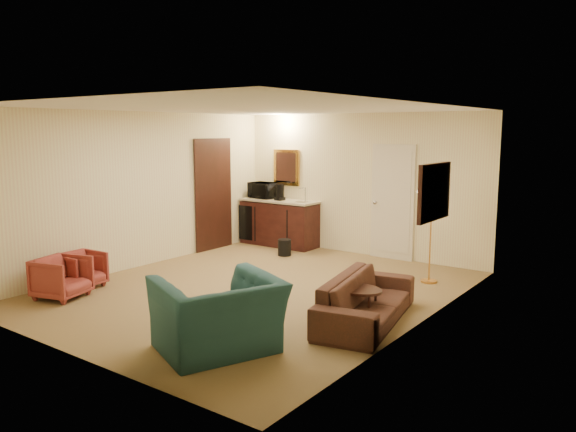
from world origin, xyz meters
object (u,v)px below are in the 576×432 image
at_px(teal_armchair, 218,303).
at_px(waste_bin, 284,247).
at_px(rose_chair_near, 81,268).
at_px(floor_lamp, 431,228).
at_px(coffee_table, 354,304).
at_px(wetbar_cabinet, 279,223).
at_px(microwave, 263,189).
at_px(coffee_maker, 280,192).
at_px(rose_chair_far, 62,276).
at_px(sofa, 366,292).

bearing_deg(teal_armchair, waste_bin, -128.89).
xyz_separation_m(rose_chair_near, floor_lamp, (4.02, 3.29, 0.55)).
bearing_deg(waste_bin, coffee_table, -40.28).
distance_m(wetbar_cabinet, microwave, 0.79).
bearing_deg(floor_lamp, wetbar_cabinet, 165.98).
bearing_deg(waste_bin, floor_lamp, -3.60).
bearing_deg(rose_chair_near, teal_armchair, -103.32).
relative_size(waste_bin, microwave, 0.53).
xyz_separation_m(wetbar_cabinet, coffee_maker, (0.06, -0.06, 0.62)).
bearing_deg(rose_chair_near, floor_lamp, -53.93).
height_order(rose_chair_near, rose_chair_far, rose_chair_far).
bearing_deg(coffee_maker, wetbar_cabinet, 121.69).
xyz_separation_m(floor_lamp, waste_bin, (-2.87, 0.18, -0.69)).
height_order(teal_armchair, coffee_table, teal_armchair).
relative_size(wetbar_cabinet, waste_bin, 5.41).
relative_size(rose_chair_near, coffee_table, 0.81).
relative_size(rose_chair_far, coffee_maker, 1.97).
bearing_deg(wetbar_cabinet, rose_chair_far, -93.09).
bearing_deg(rose_chair_far, floor_lamp, -61.00).
relative_size(rose_chair_near, floor_lamp, 0.34).
bearing_deg(wetbar_cabinet, sofa, -40.08).
xyz_separation_m(sofa, coffee_maker, (-3.54, 2.97, 0.71)).
height_order(wetbar_cabinet, rose_chair_near, wetbar_cabinet).
distance_m(waste_bin, coffee_maker, 1.27).
height_order(sofa, coffee_maker, coffee_maker).
bearing_deg(coffee_table, rose_chair_near, -164.46).
bearing_deg(sofa, floor_lamp, -9.37).
xyz_separation_m(rose_chair_near, coffee_maker, (0.56, 4.11, 0.79)).
height_order(rose_chair_far, coffee_maker, coffee_maker).
xyz_separation_m(wetbar_cabinet, waste_bin, (0.65, -0.70, -0.31)).
bearing_deg(wetbar_cabinet, rose_chair_near, -96.84).
distance_m(rose_chair_near, floor_lamp, 5.23).
relative_size(floor_lamp, coffee_maker, 5.26).
relative_size(coffee_table, waste_bin, 2.37).
xyz_separation_m(waste_bin, microwave, (-1.09, 0.75, 0.96)).
height_order(coffee_table, floor_lamp, floor_lamp).
height_order(floor_lamp, coffee_maker, floor_lamp).
distance_m(sofa, floor_lamp, 2.20).
bearing_deg(coffee_maker, waste_bin, -62.51).
xyz_separation_m(rose_chair_near, waste_bin, (1.15, 3.47, -0.14)).
bearing_deg(rose_chair_far, coffee_table, -82.97).
height_order(teal_armchair, rose_chair_near, teal_armchair).
height_order(sofa, floor_lamp, floor_lamp).
bearing_deg(waste_bin, sofa, -38.31).
relative_size(sofa, waste_bin, 6.32).
bearing_deg(microwave, coffee_table, -32.56).
relative_size(teal_armchair, waste_bin, 3.97).
distance_m(coffee_table, waste_bin, 3.67).
relative_size(rose_chair_far, microwave, 1.10).
distance_m(waste_bin, microwave, 1.63).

